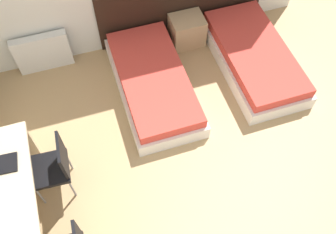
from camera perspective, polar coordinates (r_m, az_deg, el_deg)
name	(u,v)px	position (r m, az deg, el deg)	size (l,w,h in m)	color
headboard_panel	(182,8)	(5.60, 2.21, 16.26)	(2.48, 0.03, 0.91)	black
bed_near_window	(153,83)	(5.02, -2.26, 5.25)	(0.91, 1.86, 0.36)	silver
bed_near_door	(254,57)	(5.44, 12.92, 8.86)	(0.91, 1.86, 0.36)	silver
nightstand	(187,30)	(5.60, 2.90, 13.04)	(0.47, 0.39, 0.45)	tan
radiator	(43,53)	(5.48, -18.53, 9.29)	(0.75, 0.12, 0.58)	silver
desk	(9,219)	(4.02, -23.06, -14.09)	(0.61, 1.93, 0.73)	#C6B28E
chair_near_laptop	(54,166)	(4.20, -16.98, -7.09)	(0.43, 0.43, 0.86)	black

